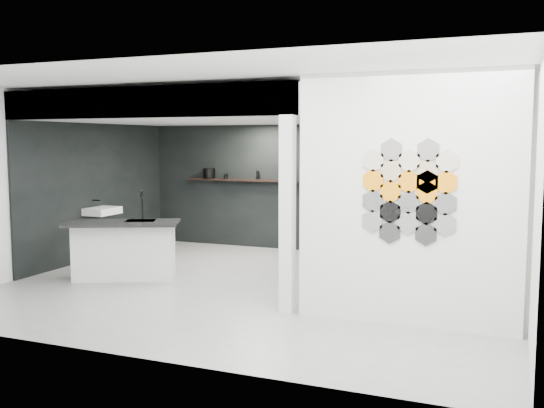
{
  "coord_description": "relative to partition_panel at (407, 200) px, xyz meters",
  "views": [
    {
      "loc": [
        3.31,
        -7.68,
        2.05
      ],
      "look_at": [
        0.1,
        0.3,
        1.15
      ],
      "focal_mm": 40.0,
      "sensor_mm": 36.0,
      "label": 1
    }
  ],
  "objects": [
    {
      "name": "hex_tile_cluster",
      "position": [
        0.03,
        -0.09,
        0.1
      ],
      "size": [
        1.04,
        0.02,
        1.16
      ],
      "color": "silver",
      "rests_on": "partition_panel"
    },
    {
      "name": "glass_vase",
      "position": [
        -2.08,
        3.87,
        -0.02
      ],
      "size": [
        0.11,
        0.11,
        0.12
      ],
      "primitive_type": "cylinder",
      "rotation": [
        0.0,
        0.0,
        0.27
      ],
      "color": "gray",
      "rests_on": "display_shelf"
    },
    {
      "name": "floor",
      "position": [
        -2.23,
        1.0,
        -1.4
      ],
      "size": [
        7.0,
        6.0,
        0.01
      ],
      "primitive_type": "cube",
      "color": "gray"
    },
    {
      "name": "stockpot",
      "position": [
        -4.49,
        3.87,
        0.02
      ],
      "size": [
        0.28,
        0.28,
        0.19
      ],
      "primitive_type": "cylinder",
      "rotation": [
        0.0,
        0.0,
        -0.2
      ],
      "color": "black",
      "rests_on": "display_shelf"
    },
    {
      "name": "corner_column",
      "position": [
        -1.41,
        0.0,
        -0.22
      ],
      "size": [
        0.16,
        0.16,
        2.35
      ],
      "primitive_type": "cube",
      "color": "silver",
      "rests_on": "floor"
    },
    {
      "name": "fascia_beam",
      "position": [
        -3.52,
        0.08,
        1.15
      ],
      "size": [
        4.4,
        0.16,
        0.4
      ],
      "primitive_type": "cube",
      "color": "silver",
      "rests_on": "corner_column"
    },
    {
      "name": "wall_basin",
      "position": [
        -5.46,
        1.8,
        -0.55
      ],
      "size": [
        0.4,
        0.6,
        0.12
      ],
      "primitive_type": "cube",
      "color": "silver",
      "rests_on": "bay_clad_left"
    },
    {
      "name": "partition_panel",
      "position": [
        0.0,
        0.0,
        0.0
      ],
      "size": [
        2.45,
        0.15,
        2.8
      ],
      "primitive_type": "cube",
      "color": "silver",
      "rests_on": "floor"
    },
    {
      "name": "utensil_cup",
      "position": [
        -4.12,
        3.87,
        -0.04
      ],
      "size": [
        0.09,
        0.09,
        0.09
      ],
      "primitive_type": "cylinder",
      "rotation": [
        0.0,
        0.0,
        -0.31
      ],
      "color": "black",
      "rests_on": "display_shelf"
    },
    {
      "name": "bay_clad_back",
      "position": [
        -3.52,
        3.97,
        -0.22
      ],
      "size": [
        4.4,
        0.04,
        2.35
      ],
      "primitive_type": "cube",
      "color": "black",
      "rests_on": "floor"
    },
    {
      "name": "kitchen_island",
      "position": [
        -4.27,
        0.74,
        -0.95
      ],
      "size": [
        1.79,
        1.34,
        1.32
      ],
      "rotation": [
        0.0,
        0.0,
        0.43
      ],
      "color": "silver",
      "rests_on": "floor"
    },
    {
      "name": "display_shelf",
      "position": [
        -3.43,
        3.87,
        -0.1
      ],
      "size": [
        3.0,
        0.15,
        0.04
      ],
      "primitive_type": "cube",
      "color": "black",
      "rests_on": "bay_clad_back"
    },
    {
      "name": "bay_clad_left",
      "position": [
        -5.7,
        2.0,
        -0.22
      ],
      "size": [
        0.04,
        4.0,
        2.35
      ],
      "primitive_type": "cube",
      "color": "black",
      "rests_on": "floor"
    },
    {
      "name": "glass_bowl",
      "position": [
        -2.08,
        3.87,
        -0.03
      ],
      "size": [
        0.17,
        0.17,
        0.1
      ],
      "primitive_type": "cylinder",
      "rotation": [
        0.0,
        0.0,
        0.3
      ],
      "color": "gray",
      "rests_on": "display_shelf"
    },
    {
      "name": "bulkhead",
      "position": [
        -3.52,
        2.0,
        1.15
      ],
      "size": [
        4.4,
        4.0,
        0.4
      ],
      "primitive_type": "cube",
      "color": "silver",
      "rests_on": "corner_column"
    },
    {
      "name": "kettle",
      "position": [
        -2.43,
        3.87,
        0.01
      ],
      "size": [
        0.21,
        0.21,
        0.17
      ],
      "primitive_type": "ellipsoid",
      "rotation": [
        0.0,
        0.0,
        -0.01
      ],
      "color": "black",
      "rests_on": "display_shelf"
    },
    {
      "name": "bottle_dark",
      "position": [
        -3.45,
        3.87,
        0.0
      ],
      "size": [
        0.07,
        0.07,
        0.16
      ],
      "primitive_type": "cylinder",
      "rotation": [
        0.0,
        0.0,
        0.11
      ],
      "color": "black",
      "rests_on": "display_shelf"
    }
  ]
}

